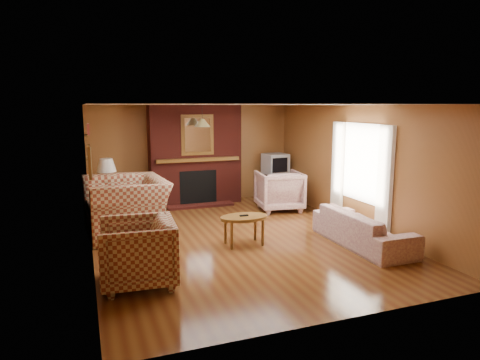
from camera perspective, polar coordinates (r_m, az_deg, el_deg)
name	(u,v)px	position (r m, az deg, el deg)	size (l,w,h in m)	color
floor	(237,238)	(7.87, -0.36, -7.73)	(6.50, 6.50, 0.00)	#4D2610
ceiling	(237,105)	(7.50, -0.38, 10.03)	(6.50, 6.50, 0.00)	white
wall_back	(193,154)	(10.68, -6.33, 3.48)	(6.50, 6.50, 0.00)	brown
wall_front	(340,217)	(4.73, 13.22, -4.87)	(6.50, 6.50, 0.00)	brown
wall_left	(88,182)	(7.15, -19.57, -0.20)	(6.50, 6.50, 0.00)	brown
wall_right	(356,166)	(8.75, 15.22, 1.79)	(6.50, 6.50, 0.00)	brown
fireplace	(195,156)	(10.42, -5.97, 3.23)	(2.20, 0.82, 2.40)	#4F1611
window_right	(360,171)	(8.58, 15.70, 1.10)	(0.10, 1.85, 2.00)	beige
bookshelf	(88,142)	(8.98, -19.58, 4.75)	(0.09, 0.55, 0.71)	brown
botanical_print	(90,162)	(6.80, -19.41, 2.30)	(0.05, 0.40, 0.50)	brown
pendant_light	(202,123)	(9.70, -5.05, 7.60)	(0.36, 0.36, 0.48)	black
plaid_loveseat	(126,206)	(8.30, -14.92, -3.39)	(1.61, 1.41, 1.05)	maroon
plaid_armchair	(137,252)	(5.94, -13.53, -9.37)	(0.96, 0.99, 0.90)	maroon
floral_sofa	(363,228)	(7.71, 16.05, -6.19)	(2.05, 0.80, 0.60)	beige
floral_armchair	(279,191)	(9.87, 5.24, -1.41)	(0.97, 1.00, 0.91)	beige
coffee_table	(244,220)	(7.38, 0.54, -5.34)	(0.84, 0.52, 0.53)	brown
side_table	(108,203)	(9.74, -17.15, -2.92)	(0.45, 0.45, 0.59)	brown
table_lamp	(107,172)	(9.62, -17.36, 0.99)	(0.41, 0.41, 0.67)	silver
tv_stand	(275,186)	(11.06, 4.69, -0.83)	(0.60, 0.55, 0.66)	black
crt_tv	(275,164)	(10.97, 4.74, 2.18)	(0.61, 0.60, 0.51)	#AEB0B6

